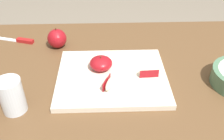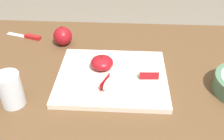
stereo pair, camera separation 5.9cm
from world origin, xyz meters
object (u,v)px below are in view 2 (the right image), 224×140
object	(u,v)px
cutting_board	(112,77)
whole_apple_red_delicious	(63,36)
apple_wedge_near_knife	(108,83)
apple_half_skin_up	(102,63)
paring_knife	(30,37)
apple_wedge_front	(149,74)
drinking_glass_water	(10,90)

from	to	relation	value
cutting_board	whole_apple_red_delicious	bearing A→B (deg)	134.09
apple_wedge_near_knife	cutting_board	bearing A→B (deg)	81.80
apple_half_skin_up	paring_knife	world-z (taller)	apple_half_skin_up
cutting_board	apple_wedge_front	bearing A→B (deg)	-3.07
apple_wedge_front	cutting_board	bearing A→B (deg)	176.93
apple_wedge_near_knife	whole_apple_red_delicious	xyz separation A→B (m)	(-0.20, 0.27, 0.00)
cutting_board	apple_wedge_near_knife	world-z (taller)	apple_wedge_near_knife
apple_half_skin_up	whole_apple_red_delicious	bearing A→B (deg)	134.17
apple_wedge_front	apple_wedge_near_knife	world-z (taller)	same
apple_half_skin_up	drinking_glass_water	size ratio (longest dim) A/B	0.73
apple_wedge_front	whole_apple_red_delicious	size ratio (longest dim) A/B	0.81
cutting_board	whole_apple_red_delicious	distance (m)	0.30
paring_knife	drinking_glass_water	world-z (taller)	drinking_glass_water
cutting_board	paring_knife	distance (m)	0.44
apple_wedge_front	drinking_glass_water	xyz separation A→B (m)	(-0.40, -0.12, 0.02)
apple_wedge_near_knife	whole_apple_red_delicious	bearing A→B (deg)	125.95
apple_half_skin_up	apple_wedge_front	xyz separation A→B (m)	(0.15, -0.04, -0.01)
apple_half_skin_up	paring_knife	size ratio (longest dim) A/B	0.48
apple_wedge_near_knife	apple_half_skin_up	bearing A→B (deg)	105.67
drinking_glass_water	apple_half_skin_up	bearing A→B (deg)	34.05
whole_apple_red_delicious	drinking_glass_water	distance (m)	0.35
whole_apple_red_delicious	apple_half_skin_up	bearing A→B (deg)	-45.83
apple_wedge_front	whole_apple_red_delicious	world-z (taller)	whole_apple_red_delicious
cutting_board	apple_wedge_near_knife	xyz separation A→B (m)	(-0.01, -0.06, 0.02)
apple_wedge_front	whole_apple_red_delicious	bearing A→B (deg)	145.98
paring_knife	whole_apple_red_delicious	bearing A→B (deg)	-15.88
apple_wedge_near_knife	paring_knife	size ratio (longest dim) A/B	0.43
apple_wedge_near_knife	apple_wedge_front	bearing A→B (deg)	22.73
apple_half_skin_up	whole_apple_red_delicious	size ratio (longest dim) A/B	0.93
apple_wedge_front	paring_knife	distance (m)	0.54
apple_wedge_front	whole_apple_red_delicious	distance (m)	0.39
whole_apple_red_delicious	cutting_board	bearing A→B (deg)	-45.91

